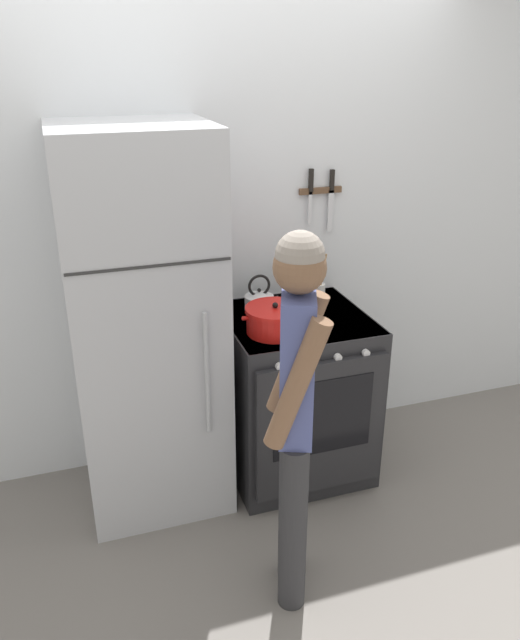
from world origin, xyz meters
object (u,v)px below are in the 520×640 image
(refrigerator, at_px, (146,328))
(person, at_px, (296,407))
(dutch_oven_pot, at_px, (275,320))
(stove_range, at_px, (296,395))
(utensil_jar, at_px, (318,291))
(tea_kettle, at_px, (260,300))

(refrigerator, bearing_deg, person, -62.75)
(dutch_oven_pot, distance_m, person, 0.71)
(stove_range, xyz_separation_m, dutch_oven_pot, (-0.16, -0.11, 0.50))
(utensil_jar, bearing_deg, dutch_oven_pot, -141.01)
(tea_kettle, height_order, person, person)
(refrigerator, relative_size, person, 1.17)
(stove_range, bearing_deg, refrigerator, 176.28)
(refrigerator, bearing_deg, stove_range, -3.72)
(refrigerator, xyz_separation_m, person, (0.44, -0.84, -0.03))
(stove_range, relative_size, dutch_oven_pot, 2.73)
(stove_range, distance_m, dutch_oven_pot, 0.54)
(refrigerator, distance_m, utensil_jar, 0.95)
(refrigerator, distance_m, stove_range, 0.90)
(stove_range, relative_size, utensil_jar, 3.26)
(tea_kettle, distance_m, person, 0.98)
(stove_range, height_order, person, person)
(utensil_jar, height_order, person, person)
(dutch_oven_pot, distance_m, utensil_jar, 0.44)
(refrigerator, height_order, dutch_oven_pot, refrigerator)
(dutch_oven_pot, bearing_deg, tea_kettle, 87.24)
(refrigerator, xyz_separation_m, dutch_oven_pot, (0.60, -0.16, 0.03))
(refrigerator, relative_size, utensil_jar, 6.79)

